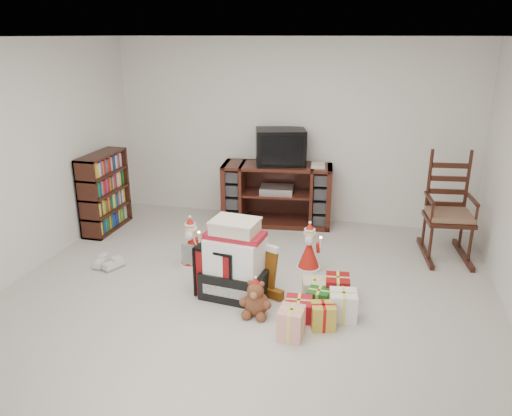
{
  "coord_description": "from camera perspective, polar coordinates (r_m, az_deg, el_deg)",
  "views": [
    {
      "loc": [
        1.2,
        -4.24,
        2.52
      ],
      "look_at": [
        -0.02,
        0.6,
        0.78
      ],
      "focal_mm": 35.0,
      "sensor_mm": 36.0,
      "label": 1
    }
  ],
  "objects": [
    {
      "name": "teddy_bear",
      "position": [
        4.77,
        0.01,
        -10.49
      ],
      "size": [
        0.24,
        0.21,
        0.35
      ],
      "color": "brown",
      "rests_on": "floor"
    },
    {
      "name": "sneaker_pair",
      "position": [
        5.97,
        -16.6,
        -6.14
      ],
      "size": [
        0.32,
        0.27,
        0.09
      ],
      "rotation": [
        0.0,
        0.0,
        -0.15
      ],
      "color": "silver",
      "rests_on": "floor"
    },
    {
      "name": "bookshelf",
      "position": [
        6.98,
        -16.91,
        1.61
      ],
      "size": [
        0.29,
        0.86,
        1.05
      ],
      "color": "#38170F",
      "rests_on": "floor"
    },
    {
      "name": "rocking_chair",
      "position": [
        6.33,
        21.06,
        -1.24
      ],
      "size": [
        0.62,
        0.92,
        1.3
      ],
      "rotation": [
        0.0,
        0.0,
        0.12
      ],
      "color": "#38170F",
      "rests_on": "floor"
    },
    {
      "name": "santa_figurine",
      "position": [
        5.64,
        6.07,
        -4.99
      ],
      "size": [
        0.28,
        0.26,
        0.57
      ],
      "color": "#B11C13",
      "rests_on": "floor"
    },
    {
      "name": "gift_cluster",
      "position": [
        4.84,
        7.21,
        -10.66
      ],
      "size": [
        0.69,
        1.01,
        0.24
      ],
      "color": "maroon",
      "rests_on": "floor"
    },
    {
      "name": "gift_pile",
      "position": [
        5.02,
        -2.35,
        -6.37
      ],
      "size": [
        0.68,
        0.53,
        0.8
      ],
      "rotation": [
        0.0,
        0.0,
        -0.11
      ],
      "color": "black",
      "rests_on": "floor"
    },
    {
      "name": "red_suitcase",
      "position": [
        5.04,
        -4.35,
        -7.27
      ],
      "size": [
        0.45,
        0.3,
        0.63
      ],
      "rotation": [
        0.0,
        0.0,
        -0.21
      ],
      "color": "maroon",
      "rests_on": "floor"
    },
    {
      "name": "stocking",
      "position": [
        5.08,
        1.31,
        -7.07
      ],
      "size": [
        0.27,
        0.19,
        0.54
      ],
      "primitive_type": null,
      "rotation": [
        0.0,
        0.0,
        -0.38
      ],
      "color": "#0E670B",
      "rests_on": "floor"
    },
    {
      "name": "tv_stand",
      "position": [
        6.91,
        2.4,
        1.58
      ],
      "size": [
        1.54,
        0.7,
        0.85
      ],
      "rotation": [
        0.0,
        0.0,
        0.12
      ],
      "color": "#401812",
      "rests_on": "floor"
    },
    {
      "name": "mrs_claus_figurine",
      "position": [
        5.75,
        -7.41,
        -4.44
      ],
      "size": [
        0.29,
        0.27,
        0.59
      ],
      "color": "#B11C13",
      "rests_on": "floor"
    },
    {
      "name": "room",
      "position": [
        4.59,
        -1.55,
        3.14
      ],
      "size": [
        5.01,
        5.01,
        2.51
      ],
      "color": "beige",
      "rests_on": "ground"
    },
    {
      "name": "crt_television",
      "position": [
        6.76,
        2.81,
        7.0
      ],
      "size": [
        0.75,
        0.63,
        0.48
      ],
      "rotation": [
        0.0,
        0.0,
        0.29
      ],
      "color": "black",
      "rests_on": "tv_stand"
    }
  ]
}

